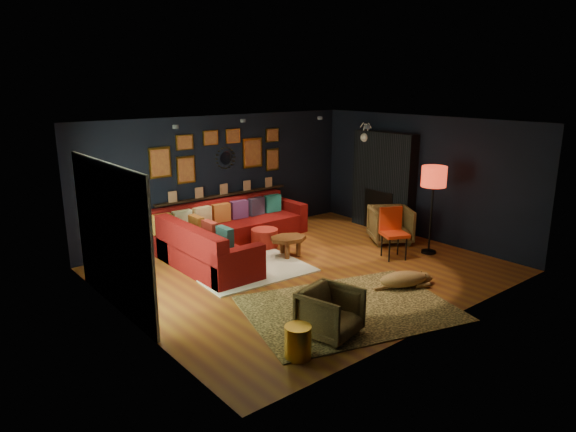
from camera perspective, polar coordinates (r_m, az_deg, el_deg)
floor at (r=9.26m, az=1.97°, el=-5.98°), size 6.50×6.50×0.00m
room_walls at (r=8.83m, az=2.06°, el=3.73°), size 6.50×6.50×6.50m
sectional at (r=10.20m, az=-7.34°, el=-2.22°), size 3.41×2.69×0.86m
ledge at (r=11.08m, az=-7.15°, el=2.34°), size 3.20×0.12×0.04m
gallery_wall at (r=10.95m, az=-7.46°, el=6.91°), size 3.15×0.04×1.02m
sunburst_mirror at (r=11.02m, az=-6.95°, el=6.41°), size 0.47×0.16×0.47m
fireplace at (r=11.73m, az=10.55°, el=3.42°), size 0.31×1.60×2.20m
deer_head at (r=11.94m, az=9.08°, el=8.68°), size 0.50×0.28×0.45m
sliding_door at (r=7.84m, az=-19.01°, el=-2.21°), size 0.06×2.80×2.20m
ceiling_spots at (r=9.31m, az=-1.18°, el=10.32°), size 3.30×2.50×0.06m
shag_rug at (r=9.21m, az=-4.13°, el=-6.04°), size 2.11×1.59×0.03m
leopard_rug at (r=7.80m, az=6.82°, el=-10.16°), size 3.49×2.91×0.02m
coffee_table at (r=9.83m, az=0.05°, el=-2.74°), size 0.84×0.69×0.37m
pouf at (r=10.42m, az=-2.62°, el=-2.42°), size 0.54×0.54×0.35m
armchair_left at (r=6.88m, az=4.71°, el=-10.40°), size 0.84×0.81×0.72m
armchair_right at (r=10.90m, az=11.34°, el=-0.78°), size 1.08×1.07×0.83m
gold_stool at (r=6.43m, az=1.11°, el=-13.82°), size 0.33×0.33×0.42m
orange_chair at (r=9.95m, az=11.57°, el=-1.35°), size 0.60×0.60×0.96m
floor_lamp at (r=10.16m, az=15.89°, el=3.85°), size 0.47×0.47×1.72m
dog at (r=8.64m, az=12.72°, el=-6.57°), size 1.24×0.95×0.35m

